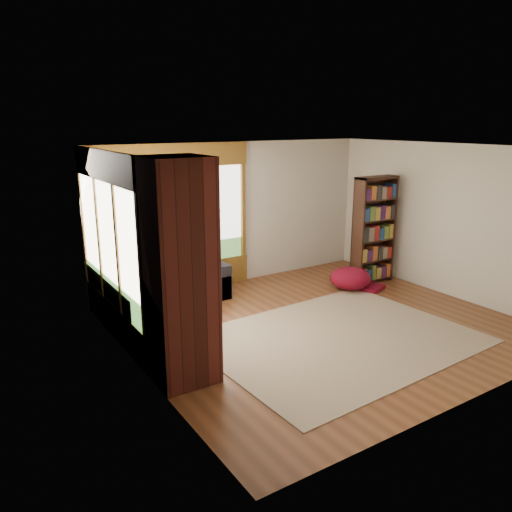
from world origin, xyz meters
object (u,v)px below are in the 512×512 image
pouf (350,278)px  dog_brindle (164,277)px  bookshelf (374,230)px  sectional_sofa (154,297)px  dog_tan (169,262)px  brick_chimney (179,273)px  area_rug (338,339)px

pouf → dog_brindle: bearing=176.4°
pouf → dog_brindle: 3.53m
bookshelf → pouf: size_ratio=2.72×
sectional_sofa → dog_tan: 0.59m
pouf → dog_brindle: dog_brindle is taller
dog_tan → dog_brindle: size_ratio=1.25×
sectional_sofa → dog_brindle: (-0.01, -0.48, 0.45)m
bookshelf → dog_brindle: bearing=178.2°
brick_chimney → pouf: size_ratio=3.55×
pouf → sectional_sofa: bearing=168.6°
brick_chimney → dog_brindle: 1.71m
pouf → dog_tan: (-3.19, 0.71, 0.62)m
bookshelf → dog_tan: 3.87m
area_rug → dog_tan: 2.84m
brick_chimney → dog_tan: size_ratio=2.31×
sectional_sofa → bookshelf: bookshelf is taller
sectional_sofa → dog_tan: size_ratio=1.95×
pouf → dog_brindle: (-3.48, 0.22, 0.55)m
sectional_sofa → pouf: (3.47, -0.70, -0.09)m
brick_chimney → bookshelf: brick_chimney is taller
brick_chimney → sectional_sofa: brick_chimney is taller
brick_chimney → bookshelf: (4.54, 1.43, -0.30)m
area_rug → bookshelf: bearing=35.5°
sectional_sofa → dog_tan: (0.28, 0.01, 0.52)m
dog_brindle → area_rug: bearing=-162.7°
brick_chimney → dog_tan: brick_chimney is taller
area_rug → dog_tan: (-1.56, 2.23, 0.82)m
bookshelf → dog_tan: bookshelf is taller
brick_chimney → area_rug: bearing=-4.4°
pouf → dog_tan: size_ratio=0.65×
dog_tan → bookshelf: bearing=-18.5°
sectional_sofa → pouf: bearing=-14.0°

